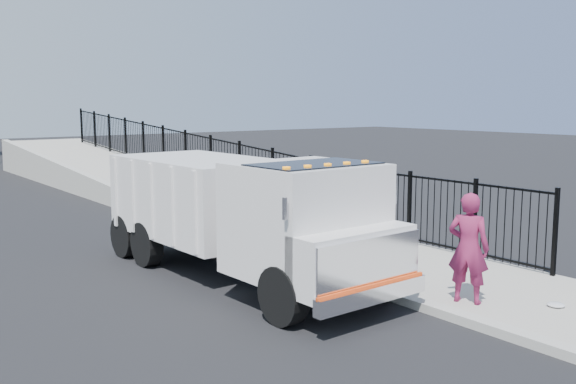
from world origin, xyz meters
TOP-DOWN VIEW (x-y plane):
  - ground at (0.00, 0.00)m, footprint 120.00×120.00m
  - sidewalk at (1.93, -2.00)m, footprint 3.55×12.00m
  - curb at (0.00, -2.00)m, footprint 0.30×12.00m
  - ramp at (2.12, 16.00)m, footprint 3.95×24.06m
  - iron_fence at (3.55, 12.00)m, footprint 0.10×28.00m
  - truck at (-1.51, 1.96)m, footprint 2.75×7.81m
  - worker at (0.66, -2.04)m, footprint 0.74×0.86m
  - debris at (1.70, -3.16)m, footprint 0.31×0.31m

SIDE VIEW (x-z plane):
  - ground at x=0.00m, z-range 0.00..0.00m
  - ramp at x=2.12m, z-range -1.60..1.60m
  - sidewalk at x=1.93m, z-range 0.00..0.12m
  - curb at x=0.00m, z-range 0.00..0.16m
  - debris at x=1.70m, z-range 0.12..0.20m
  - iron_fence at x=3.55m, z-range 0.00..1.80m
  - worker at x=0.66m, z-range 0.12..2.12m
  - truck at x=-1.51m, z-range 0.17..2.82m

